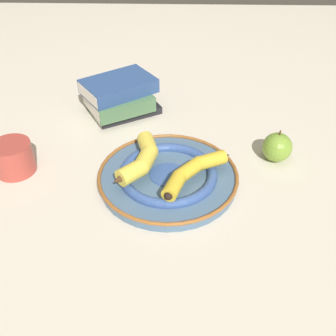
{
  "coord_description": "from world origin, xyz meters",
  "views": [
    {
      "loc": [
        0.04,
        -0.72,
        0.6
      ],
      "look_at": [
        0.02,
        -0.02,
        0.04
      ],
      "focal_mm": 42.0,
      "sensor_mm": 36.0,
      "label": 1
    }
  ],
  "objects_px": {
    "decorative_bowl": "(168,176)",
    "book_stack": "(119,97)",
    "apple": "(277,147)",
    "banana_b": "(193,171)",
    "banana_a": "(141,160)",
    "coffee_mug": "(12,157)"
  },
  "relations": [
    {
      "from": "banana_b",
      "to": "apple",
      "type": "xyz_separation_m",
      "value": [
        0.21,
        0.12,
        -0.02
      ]
    },
    {
      "from": "decorative_bowl",
      "to": "banana_b",
      "type": "bearing_deg",
      "value": -22.28
    },
    {
      "from": "book_stack",
      "to": "decorative_bowl",
      "type": "bearing_deg",
      "value": 82.29
    },
    {
      "from": "decorative_bowl",
      "to": "book_stack",
      "type": "height_order",
      "value": "book_stack"
    },
    {
      "from": "apple",
      "to": "decorative_bowl",
      "type": "bearing_deg",
      "value": -160.15
    },
    {
      "from": "decorative_bowl",
      "to": "banana_a",
      "type": "height_order",
      "value": "banana_a"
    },
    {
      "from": "banana_b",
      "to": "book_stack",
      "type": "bearing_deg",
      "value": -106.4
    },
    {
      "from": "banana_a",
      "to": "book_stack",
      "type": "bearing_deg",
      "value": 31.14
    },
    {
      "from": "book_stack",
      "to": "banana_a",
      "type": "bearing_deg",
      "value": 73.03
    },
    {
      "from": "decorative_bowl",
      "to": "book_stack",
      "type": "xyz_separation_m",
      "value": [
        -0.15,
        0.31,
        0.04
      ]
    },
    {
      "from": "banana_b",
      "to": "coffee_mug",
      "type": "relative_size",
      "value": 1.4
    },
    {
      "from": "banana_a",
      "to": "apple",
      "type": "bearing_deg",
      "value": -60.4
    },
    {
      "from": "banana_b",
      "to": "apple",
      "type": "distance_m",
      "value": 0.24
    },
    {
      "from": "decorative_bowl",
      "to": "banana_b",
      "type": "xyz_separation_m",
      "value": [
        0.06,
        -0.02,
        0.04
      ]
    },
    {
      "from": "decorative_bowl",
      "to": "book_stack",
      "type": "bearing_deg",
      "value": 115.62
    },
    {
      "from": "banana_a",
      "to": "banana_b",
      "type": "height_order",
      "value": "banana_a"
    },
    {
      "from": "coffee_mug",
      "to": "apple",
      "type": "bearing_deg",
      "value": -132.38
    },
    {
      "from": "banana_a",
      "to": "book_stack",
      "type": "relative_size",
      "value": 0.79
    },
    {
      "from": "book_stack",
      "to": "apple",
      "type": "distance_m",
      "value": 0.47
    },
    {
      "from": "book_stack",
      "to": "apple",
      "type": "bearing_deg",
      "value": 119.28
    },
    {
      "from": "decorative_bowl",
      "to": "apple",
      "type": "distance_m",
      "value": 0.28
    },
    {
      "from": "banana_b",
      "to": "coffee_mug",
      "type": "height_order",
      "value": "coffee_mug"
    }
  ]
}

